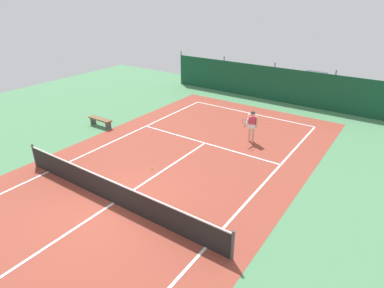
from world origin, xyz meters
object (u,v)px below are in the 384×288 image
at_px(tennis_net, 112,192).
at_px(courtside_bench, 100,120).
at_px(tennis_player, 252,125).
at_px(tennis_ball_near_player, 266,123).
at_px(tennis_ball_midcourt, 209,108).
at_px(tennis_ball_by_sideline, 152,168).
at_px(parked_car, 312,85).

xyz_separation_m(tennis_net, courtside_bench, (-6.31, 4.90, -0.14)).
bearing_deg(tennis_player, courtside_bench, 9.62).
height_order(tennis_ball_near_player, tennis_ball_midcourt, same).
bearing_deg(tennis_player, tennis_ball_by_sideline, 54.54).
bearing_deg(tennis_ball_midcourt, courtside_bench, -119.06).
xyz_separation_m(tennis_net, tennis_ball_near_player, (1.51, 10.82, -0.48)).
xyz_separation_m(tennis_net, tennis_ball_by_sideline, (-0.51, 2.77, -0.48)).
bearing_deg(parked_car, tennis_ball_near_player, -90.41).
bearing_deg(tennis_ball_near_player, courtside_bench, -142.86).
distance_m(tennis_ball_near_player, tennis_ball_midcourt, 4.31).
relative_size(tennis_ball_near_player, parked_car, 0.02).
relative_size(tennis_net, tennis_ball_near_player, 153.33).
xyz_separation_m(tennis_player, courtside_bench, (-8.17, -3.05, -0.59)).
xyz_separation_m(tennis_ball_near_player, tennis_ball_by_sideline, (-2.02, -8.05, 0.00)).
relative_size(tennis_ball_midcourt, parked_car, 0.02).
height_order(tennis_ball_near_player, parked_car, parked_car).
height_order(tennis_net, courtside_bench, tennis_net).
distance_m(tennis_net, tennis_ball_near_player, 10.94).
xyz_separation_m(tennis_ball_by_sideline, parked_car, (2.53, 15.31, 0.81)).
distance_m(tennis_net, tennis_player, 8.18).
bearing_deg(tennis_ball_midcourt, tennis_net, -76.10).
height_order(tennis_player, tennis_ball_by_sideline, tennis_player).
height_order(tennis_ball_by_sideline, courtside_bench, courtside_bench).
height_order(tennis_ball_by_sideline, parked_car, parked_car).
relative_size(tennis_player, parked_car, 0.38).
bearing_deg(courtside_bench, tennis_player, 20.48).
relative_size(tennis_player, tennis_ball_near_player, 24.85).
height_order(tennis_player, courtside_bench, tennis_player).
relative_size(tennis_player, tennis_ball_by_sideline, 24.85).
bearing_deg(courtside_bench, parked_car, 57.72).
distance_m(tennis_ball_near_player, tennis_ball_by_sideline, 8.30).
bearing_deg(parked_car, courtside_bench, -118.66).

